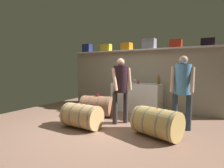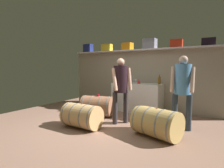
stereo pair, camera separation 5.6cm
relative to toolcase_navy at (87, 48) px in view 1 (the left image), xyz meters
name	(u,v)px [view 1 (the left image)]	position (x,y,z in m)	size (l,w,h in m)	color
ground_plane	(112,122)	(2.05, -1.64, -2.12)	(6.47, 7.97, 0.02)	#8E6956
back_wall_panel	(139,80)	(2.05, 0.15, -1.15)	(5.27, 0.10, 1.93)	gray
high_shelf_board	(137,50)	(2.05, 0.00, -0.17)	(4.85, 0.40, 0.03)	silver
toolcase_navy	(87,48)	(0.00, 0.00, 0.00)	(0.34, 0.21, 0.31)	navy
toolcase_yellow	(106,48)	(0.85, 0.00, -0.03)	(0.38, 0.20, 0.25)	yellow
toolcase_orange	(127,47)	(1.66, 0.00, -0.03)	(0.33, 0.27, 0.24)	orange
toolcase_grey	(149,44)	(2.44, 0.00, 0.00)	(0.39, 0.28, 0.31)	gray
toolcase_red	(176,44)	(3.24, 0.00, -0.04)	(0.34, 0.25, 0.23)	red
toolcase_black	(208,42)	(4.06, 0.00, -0.05)	(0.34, 0.24, 0.21)	black
work_cabinet	(137,97)	(2.14, -0.24, -1.67)	(1.53, 0.65, 0.89)	white
wine_bottle_clear	(130,80)	(2.02, -0.44, -1.10)	(0.08, 0.08, 0.28)	#ABBEB7
wine_bottle_amber	(159,80)	(2.82, -0.17, -1.10)	(0.08, 0.08, 0.29)	brown
wine_glass	(135,80)	(2.06, -0.18, -1.13)	(0.08, 0.08, 0.14)	white
red_funnel	(138,82)	(2.21, -0.28, -1.16)	(0.11, 0.11, 0.12)	red
wine_barrel_near	(97,106)	(1.40, -1.37, -1.82)	(0.97, 0.77, 0.59)	#A16747
wine_barrel_far	(157,123)	(3.34, -2.05, -1.82)	(1.03, 0.81, 0.59)	tan
wine_barrel_flank	(82,116)	(1.70, -2.38, -1.83)	(0.88, 0.56, 0.56)	tan
tasting_cup	(98,95)	(1.44, -1.37, -1.50)	(0.07, 0.07, 0.05)	red
winemaker_pouring	(121,84)	(2.30, -1.63, -1.12)	(0.47, 0.51, 1.61)	#332E32
visitor_tasting	(182,85)	(3.68, -1.33, -1.10)	(0.50, 0.40, 1.65)	#29323F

